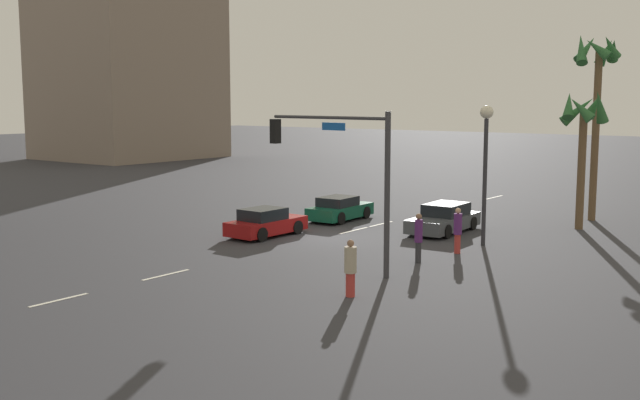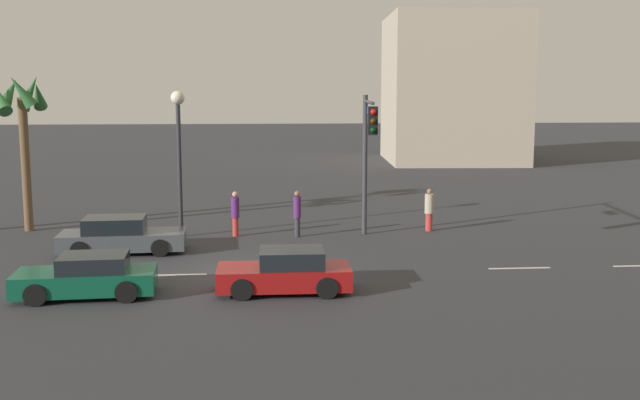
{
  "view_description": "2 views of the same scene",
  "coord_description": "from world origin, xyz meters",
  "px_view_note": "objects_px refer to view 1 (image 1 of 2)",
  "views": [
    {
      "loc": [
        26.86,
        20.37,
        6.16
      ],
      "look_at": [
        2.65,
        1.81,
        2.14
      ],
      "focal_mm": 42.6,
      "sensor_mm": 36.0,
      "label": 1
    },
    {
      "loc": [
        0.57,
        -24.0,
        5.98
      ],
      "look_at": [
        2.7,
        2.55,
        2.04
      ],
      "focal_mm": 41.88,
      "sensor_mm": 36.0,
      "label": 2
    }
  ],
  "objects_px": {
    "palm_tree_1": "(597,76)",
    "pedestrian_0": "(458,229)",
    "pedestrian_1": "(350,267)",
    "palm_tree_0": "(583,124)",
    "building_0": "(128,68)",
    "pedestrian_2": "(419,236)",
    "car_2": "(266,223)",
    "traffic_signal": "(342,161)",
    "car_1": "(444,219)",
    "car_0": "(340,209)",
    "streetlamp": "(486,147)"
  },
  "relations": [
    {
      "from": "pedestrian_2",
      "to": "palm_tree_0",
      "type": "bearing_deg",
      "value": 168.92
    },
    {
      "from": "car_2",
      "to": "palm_tree_0",
      "type": "relative_size",
      "value": 0.59
    },
    {
      "from": "palm_tree_0",
      "to": "building_0",
      "type": "xyz_separation_m",
      "value": [
        -16.3,
        -54.0,
        4.56
      ]
    },
    {
      "from": "car_1",
      "to": "car_2",
      "type": "bearing_deg",
      "value": -45.23
    },
    {
      "from": "car_0",
      "to": "car_2",
      "type": "bearing_deg",
      "value": 0.25
    },
    {
      "from": "car_0",
      "to": "palm_tree_0",
      "type": "height_order",
      "value": "palm_tree_0"
    },
    {
      "from": "pedestrian_0",
      "to": "building_0",
      "type": "relative_size",
      "value": 0.1
    },
    {
      "from": "traffic_signal",
      "to": "pedestrian_1",
      "type": "bearing_deg",
      "value": 39.93
    },
    {
      "from": "pedestrian_2",
      "to": "traffic_signal",
      "type": "bearing_deg",
      "value": -33.07
    },
    {
      "from": "car_0",
      "to": "pedestrian_1",
      "type": "bearing_deg",
      "value": 37.26
    },
    {
      "from": "palm_tree_1",
      "to": "pedestrian_2",
      "type": "bearing_deg",
      "value": -7.17
    },
    {
      "from": "palm_tree_0",
      "to": "palm_tree_1",
      "type": "bearing_deg",
      "value": -171.91
    },
    {
      "from": "traffic_signal",
      "to": "building_0",
      "type": "distance_m",
      "value": 58.82
    },
    {
      "from": "traffic_signal",
      "to": "pedestrian_1",
      "type": "height_order",
      "value": "traffic_signal"
    },
    {
      "from": "car_1",
      "to": "streetlamp",
      "type": "relative_size",
      "value": 0.78
    },
    {
      "from": "car_2",
      "to": "streetlamp",
      "type": "xyz_separation_m",
      "value": [
        -3.99,
        8.86,
        3.59
      ]
    },
    {
      "from": "car_2",
      "to": "pedestrian_0",
      "type": "distance_m",
      "value": 8.97
    },
    {
      "from": "car_0",
      "to": "streetlamp",
      "type": "xyz_separation_m",
      "value": [
        1.78,
        8.88,
        3.6
      ]
    },
    {
      "from": "car_0",
      "to": "palm_tree_1",
      "type": "height_order",
      "value": "palm_tree_1"
    },
    {
      "from": "car_1",
      "to": "palm_tree_1",
      "type": "relative_size",
      "value": 0.48
    },
    {
      "from": "car_1",
      "to": "traffic_signal",
      "type": "relative_size",
      "value": 0.79
    },
    {
      "from": "traffic_signal",
      "to": "car_2",
      "type": "bearing_deg",
      "value": -116.81
    },
    {
      "from": "streetlamp",
      "to": "pedestrian_1",
      "type": "relative_size",
      "value": 3.26
    },
    {
      "from": "car_1",
      "to": "pedestrian_0",
      "type": "height_order",
      "value": "pedestrian_0"
    },
    {
      "from": "pedestrian_2",
      "to": "pedestrian_0",
      "type": "bearing_deg",
      "value": 172.16
    },
    {
      "from": "building_0",
      "to": "streetlamp",
      "type": "bearing_deg",
      "value": 65.54
    },
    {
      "from": "car_1",
      "to": "palm_tree_0",
      "type": "xyz_separation_m",
      "value": [
        -4.8,
        4.73,
        4.43
      ]
    },
    {
      "from": "car_2",
      "to": "pedestrian_2",
      "type": "bearing_deg",
      "value": 84.82
    },
    {
      "from": "pedestrian_1",
      "to": "palm_tree_0",
      "type": "relative_size",
      "value": 0.27
    },
    {
      "from": "pedestrian_0",
      "to": "pedestrian_2",
      "type": "height_order",
      "value": "pedestrian_2"
    },
    {
      "from": "car_0",
      "to": "pedestrian_1",
      "type": "relative_size",
      "value": 2.24
    },
    {
      "from": "palm_tree_1",
      "to": "building_0",
      "type": "bearing_deg",
      "value": -103.95
    },
    {
      "from": "car_2",
      "to": "pedestrian_1",
      "type": "distance_m",
      "value": 11.3
    },
    {
      "from": "palm_tree_1",
      "to": "pedestrian_0",
      "type": "bearing_deg",
      "value": -7.03
    },
    {
      "from": "pedestrian_1",
      "to": "car_1",
      "type": "bearing_deg",
      "value": -164.94
    },
    {
      "from": "car_1",
      "to": "building_0",
      "type": "relative_size",
      "value": 0.24
    },
    {
      "from": "car_2",
      "to": "palm_tree_1",
      "type": "height_order",
      "value": "palm_tree_1"
    },
    {
      "from": "palm_tree_0",
      "to": "pedestrian_2",
      "type": "bearing_deg",
      "value": -11.08
    },
    {
      "from": "car_2",
      "to": "streetlamp",
      "type": "bearing_deg",
      "value": 114.28
    },
    {
      "from": "car_1",
      "to": "building_0",
      "type": "xyz_separation_m",
      "value": [
        -21.11,
        -49.27,
        8.98
      ]
    },
    {
      "from": "streetlamp",
      "to": "building_0",
      "type": "height_order",
      "value": "building_0"
    },
    {
      "from": "palm_tree_0",
      "to": "building_0",
      "type": "height_order",
      "value": "building_0"
    },
    {
      "from": "pedestrian_2",
      "to": "car_1",
      "type": "bearing_deg",
      "value": -159.58
    },
    {
      "from": "pedestrian_0",
      "to": "pedestrian_2",
      "type": "relative_size",
      "value": 0.98
    },
    {
      "from": "car_1",
      "to": "streetlamp",
      "type": "xyz_separation_m",
      "value": [
        1.91,
        2.9,
        3.57
      ]
    },
    {
      "from": "car_0",
      "to": "building_0",
      "type": "xyz_separation_m",
      "value": [
        -21.23,
        -43.29,
        9.02
      ]
    },
    {
      "from": "pedestrian_1",
      "to": "pedestrian_2",
      "type": "xyz_separation_m",
      "value": [
        -5.68,
        -0.84,
        0.07
      ]
    },
    {
      "from": "pedestrian_0",
      "to": "streetlamp",
      "type": "bearing_deg",
      "value": 178.11
    },
    {
      "from": "car_0",
      "to": "car_1",
      "type": "distance_m",
      "value": 5.98
    },
    {
      "from": "palm_tree_1",
      "to": "palm_tree_0",
      "type": "bearing_deg",
      "value": 8.09
    }
  ]
}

